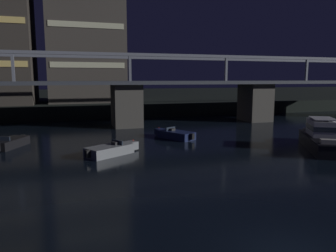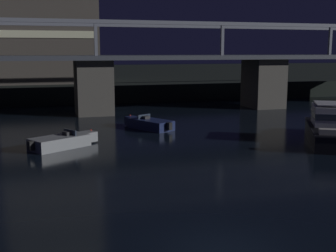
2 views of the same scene
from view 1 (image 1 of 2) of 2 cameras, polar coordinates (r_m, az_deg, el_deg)
name	(u,v)px [view 1 (image 1 of 2)]	position (r m, az deg, el deg)	size (l,w,h in m)	color
far_riverbank	(96,98)	(90.46, -12.66, 4.93)	(240.00, 80.00, 2.20)	black
river_bridge	(126,96)	(42.70, -7.41, 5.28)	(83.81, 6.40, 9.38)	#4C4944
tower_central	(85,10)	(60.54, -14.62, 19.37)	(12.83, 10.05, 32.03)	#423D38
cabin_cruiser_near_left	(322,138)	(32.08, 25.71, -1.86)	(6.29, 8.98, 2.79)	black
speedboat_near_center	(8,143)	(32.96, -26.59, -2.78)	(3.30, 4.99, 1.16)	black
speedboat_near_right	(112,150)	(27.28, -10.00, -4.19)	(4.84, 3.68, 1.16)	gray
speedboat_mid_right	(175,135)	(34.10, 1.23, -1.53)	(3.54, 4.89, 1.16)	#19234C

